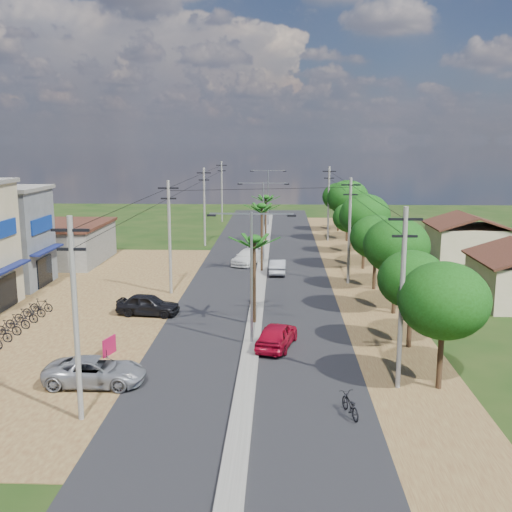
# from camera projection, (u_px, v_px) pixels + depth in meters

# --- Properties ---
(ground) EXTENTS (160.00, 160.00, 0.00)m
(ground) POSITION_uv_depth(u_px,v_px,m) (252.00, 345.00, 35.73)
(ground) COLOR black
(ground) RESTS_ON ground
(road) EXTENTS (12.00, 110.00, 0.04)m
(road) POSITION_uv_depth(u_px,v_px,m) (260.00, 285.00, 50.44)
(road) COLOR black
(road) RESTS_ON ground
(median) EXTENTS (1.00, 90.00, 0.18)m
(median) POSITION_uv_depth(u_px,v_px,m) (261.00, 276.00, 53.37)
(median) COLOR #605E56
(median) RESTS_ON ground
(dirt_lot_west) EXTENTS (18.00, 46.00, 0.04)m
(dirt_lot_west) POSITION_uv_depth(u_px,v_px,m) (54.00, 306.00, 44.15)
(dirt_lot_west) COLOR #54331C
(dirt_lot_west) RESTS_ON ground
(dirt_shoulder_east) EXTENTS (5.00, 90.00, 0.03)m
(dirt_shoulder_east) POSITION_uv_depth(u_px,v_px,m) (361.00, 286.00, 50.11)
(dirt_shoulder_east) COLOR #54331C
(dirt_shoulder_east) RESTS_ON ground
(low_shed) EXTENTS (10.40, 10.40, 3.95)m
(low_shed) POSITION_uv_depth(u_px,v_px,m) (53.00, 243.00, 59.71)
(low_shed) COLOR #605E56
(low_shed) RESTS_ON ground
(house_east_far) EXTENTS (7.60, 7.50, 4.60)m
(house_east_far) POSITION_uv_depth(u_px,v_px,m) (466.00, 235.00, 61.93)
(house_east_far) COLOR tan
(house_east_far) RESTS_ON ground
(tree_east_a) EXTENTS (4.40, 4.40, 6.37)m
(tree_east_a) POSITION_uv_depth(u_px,v_px,m) (444.00, 301.00, 28.62)
(tree_east_a) COLOR black
(tree_east_a) RESTS_ON ground
(tree_east_b) EXTENTS (4.00, 4.00, 5.83)m
(tree_east_b) POSITION_uv_depth(u_px,v_px,m) (412.00, 280.00, 34.59)
(tree_east_b) COLOR black
(tree_east_b) RESTS_ON ground
(tree_east_c) EXTENTS (4.60, 4.60, 6.83)m
(tree_east_c) POSITION_uv_depth(u_px,v_px,m) (396.00, 246.00, 41.30)
(tree_east_c) COLOR black
(tree_east_c) RESTS_ON ground
(tree_east_d) EXTENTS (4.20, 4.20, 6.13)m
(tree_east_d) POSITION_uv_depth(u_px,v_px,m) (376.00, 237.00, 48.28)
(tree_east_d) COLOR black
(tree_east_d) RESTS_ON ground
(tree_east_e) EXTENTS (4.80, 4.80, 7.14)m
(tree_east_e) POSITION_uv_depth(u_px,v_px,m) (365.00, 216.00, 55.97)
(tree_east_e) COLOR black
(tree_east_e) RESTS_ON ground
(tree_east_f) EXTENTS (3.80, 3.80, 5.52)m
(tree_east_f) POSITION_uv_depth(u_px,v_px,m) (350.00, 218.00, 64.07)
(tree_east_f) COLOR black
(tree_east_f) RESTS_ON ground
(tree_east_g) EXTENTS (5.00, 5.00, 7.38)m
(tree_east_g) POSITION_uv_depth(u_px,v_px,m) (348.00, 198.00, 71.63)
(tree_east_g) COLOR black
(tree_east_g) RESTS_ON ground
(tree_east_h) EXTENTS (4.40, 4.40, 6.52)m
(tree_east_h) POSITION_uv_depth(u_px,v_px,m) (339.00, 197.00, 79.61)
(tree_east_h) COLOR black
(tree_east_h) RESTS_ON ground
(palm_median_near) EXTENTS (2.00, 2.00, 6.15)m
(palm_median_near) POSITION_uv_depth(u_px,v_px,m) (254.00, 243.00, 38.60)
(palm_median_near) COLOR black
(palm_median_near) RESTS_ON ground
(palm_median_mid) EXTENTS (2.00, 2.00, 6.55)m
(palm_median_mid) POSITION_uv_depth(u_px,v_px,m) (262.00, 209.00, 54.23)
(palm_median_mid) COLOR black
(palm_median_mid) RESTS_ON ground
(palm_median_far) EXTENTS (2.00, 2.00, 5.85)m
(palm_median_far) POSITION_uv_depth(u_px,v_px,m) (266.00, 199.00, 70.04)
(palm_median_far) COLOR black
(palm_median_far) RESTS_ON ground
(streetlight_near) EXTENTS (5.10, 0.18, 8.00)m
(streetlight_near) POSITION_uv_depth(u_px,v_px,m) (252.00, 267.00, 34.82)
(streetlight_near) COLOR gray
(streetlight_near) RESTS_ON ground
(streetlight_mid) EXTENTS (5.10, 0.18, 8.00)m
(streetlight_mid) POSITION_uv_depth(u_px,v_px,m) (263.00, 215.00, 59.34)
(streetlight_mid) COLOR gray
(streetlight_mid) RESTS_ON ground
(streetlight_far) EXTENTS (5.10, 0.18, 8.00)m
(streetlight_far) POSITION_uv_depth(u_px,v_px,m) (268.00, 193.00, 83.87)
(streetlight_far) COLOR gray
(streetlight_far) RESTS_ON ground
(utility_pole_w_a) EXTENTS (1.60, 0.24, 9.00)m
(utility_pole_w_a) POSITION_uv_depth(u_px,v_px,m) (75.00, 315.00, 25.28)
(utility_pole_w_a) COLOR #605E56
(utility_pole_w_a) RESTS_ON ground
(utility_pole_w_b) EXTENTS (1.60, 0.24, 9.00)m
(utility_pole_w_b) POSITION_uv_depth(u_px,v_px,m) (170.00, 235.00, 46.87)
(utility_pole_w_b) COLOR #605E56
(utility_pole_w_b) RESTS_ON ground
(utility_pole_w_c) EXTENTS (1.60, 0.24, 9.00)m
(utility_pole_w_c) POSITION_uv_depth(u_px,v_px,m) (204.00, 205.00, 68.45)
(utility_pole_w_c) COLOR #605E56
(utility_pole_w_c) RESTS_ON ground
(utility_pole_w_d) EXTENTS (1.60, 0.24, 9.00)m
(utility_pole_w_d) POSITION_uv_depth(u_px,v_px,m) (222.00, 190.00, 89.05)
(utility_pole_w_d) COLOR #605E56
(utility_pole_w_d) RESTS_ON ground
(utility_pole_e_a) EXTENTS (1.60, 0.24, 9.00)m
(utility_pole_e_a) POSITION_uv_depth(u_px,v_px,m) (402.00, 295.00, 28.65)
(utility_pole_e_a) COLOR #605E56
(utility_pole_e_a) RESTS_ON ground
(utility_pole_e_b) EXTENTS (1.60, 0.24, 9.00)m
(utility_pole_e_b) POSITION_uv_depth(u_px,v_px,m) (349.00, 228.00, 50.23)
(utility_pole_e_b) COLOR #605E56
(utility_pole_e_b) RESTS_ON ground
(utility_pole_e_c) EXTENTS (1.60, 0.24, 9.00)m
(utility_pole_e_c) POSITION_uv_depth(u_px,v_px,m) (329.00, 202.00, 71.81)
(utility_pole_e_c) COLOR #605E56
(utility_pole_e_c) RESTS_ON ground
(car_red_near) EXTENTS (2.79, 4.74, 1.51)m
(car_red_near) POSITION_uv_depth(u_px,v_px,m) (277.00, 336.00, 35.12)
(car_red_near) COLOR maroon
(car_red_near) RESTS_ON ground
(car_silver_mid) EXTENTS (1.56, 4.17, 1.36)m
(car_silver_mid) POSITION_uv_depth(u_px,v_px,m) (278.00, 267.00, 54.65)
(car_silver_mid) COLOR gray
(car_silver_mid) RESTS_ON ground
(car_white_far) EXTENTS (3.44, 5.28, 1.42)m
(car_white_far) POSITION_uv_depth(u_px,v_px,m) (248.00, 257.00, 58.85)
(car_white_far) COLOR silver
(car_white_far) RESTS_ON ground
(car_parked_silver) EXTENTS (5.01, 2.32, 1.39)m
(car_parked_silver) POSITION_uv_depth(u_px,v_px,m) (95.00, 372.00, 29.76)
(car_parked_silver) COLOR gray
(car_parked_silver) RESTS_ON ground
(car_parked_dark) EXTENTS (4.56, 2.29, 1.49)m
(car_parked_dark) POSITION_uv_depth(u_px,v_px,m) (148.00, 305.00, 41.68)
(car_parked_dark) COLOR black
(car_parked_dark) RESTS_ON ground
(moto_rider_east) EXTENTS (1.12, 1.99, 0.99)m
(moto_rider_east) POSITION_uv_depth(u_px,v_px,m) (350.00, 406.00, 26.44)
(moto_rider_east) COLOR black
(moto_rider_east) RESTS_ON ground
(moto_rider_west_a) EXTENTS (0.59, 1.61, 0.84)m
(moto_rider_west_a) POSITION_uv_depth(u_px,v_px,m) (250.00, 262.00, 58.23)
(moto_rider_west_a) COLOR black
(moto_rider_west_a) RESTS_ON ground
(moto_rider_west_b) EXTENTS (1.05, 1.74, 1.01)m
(moto_rider_west_b) POSITION_uv_depth(u_px,v_px,m) (255.00, 243.00, 68.07)
(moto_rider_west_b) COLOR black
(moto_rider_west_b) RESTS_ON ground
(roadside_sign) EXTENTS (0.43, 1.26, 1.07)m
(roadside_sign) POSITION_uv_depth(u_px,v_px,m) (109.00, 346.00, 33.94)
(roadside_sign) COLOR maroon
(roadside_sign) RESTS_ON ground
(parked_scooter_row) EXTENTS (1.69, 12.27, 1.00)m
(parked_scooter_row) POSITION_uv_depth(u_px,v_px,m) (4.00, 331.00, 36.75)
(parked_scooter_row) COLOR black
(parked_scooter_row) RESTS_ON ground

